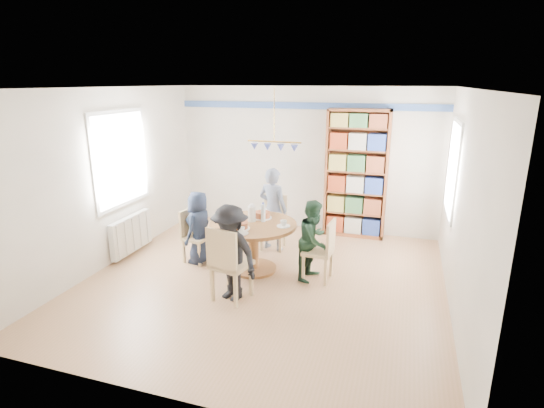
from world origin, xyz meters
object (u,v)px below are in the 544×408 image
at_px(person_far, 273,209).
at_px(bookshelf, 356,175).
at_px(chair_right, 323,248).
at_px(chair_near, 227,261).
at_px(dining_table, 253,235).
at_px(person_near, 230,253).
at_px(chair_far, 274,219).
at_px(person_right, 314,240).
at_px(radiator, 131,234).
at_px(chair_left, 193,233).
at_px(person_left, 199,227).

distance_m(person_far, bookshelf, 1.72).
bearing_deg(person_far, chair_right, 152.09).
bearing_deg(chair_right, chair_near, -136.92).
bearing_deg(dining_table, person_near, -88.27).
xyz_separation_m(chair_far, person_far, (0.01, -0.11, 0.21)).
bearing_deg(bookshelf, person_right, -99.29).
relative_size(radiator, chair_right, 1.10).
distance_m(chair_near, person_far, 1.91).
height_order(dining_table, bookshelf, bookshelf).
height_order(chair_near, person_far, person_far).
distance_m(chair_left, chair_far, 1.43).
xyz_separation_m(chair_left, chair_near, (1.05, -1.05, 0.10)).
relative_size(chair_left, bookshelf, 0.36).
bearing_deg(dining_table, person_left, 178.83).
relative_size(dining_table, person_left, 1.12).
bearing_deg(bookshelf, chair_near, -112.20).
bearing_deg(person_far, chair_left, 52.44).
bearing_deg(chair_near, person_near, 83.26).
bearing_deg(person_left, person_right, 95.63).
relative_size(person_near, bookshelf, 0.56).
bearing_deg(bookshelf, radiator, -149.03).
xyz_separation_m(person_right, person_far, (-0.90, 0.89, 0.12)).
height_order(chair_right, person_left, person_left).
xyz_separation_m(radiator, dining_table, (2.15, 0.03, 0.21)).
xyz_separation_m(radiator, chair_right, (3.22, -0.01, 0.15)).
height_order(chair_right, person_right, person_right).
bearing_deg(person_far, person_near, 103.66).
distance_m(chair_left, person_far, 1.38).
distance_m(chair_far, person_right, 1.36).
distance_m(dining_table, chair_near, 1.01).
height_order(radiator, person_far, person_far).
bearing_deg(person_far, person_left, 56.60).
height_order(dining_table, chair_near, chair_near).
bearing_deg(person_near, person_left, 154.69).
height_order(chair_left, chair_near, chair_near).
height_order(dining_table, person_right, person_right).
distance_m(dining_table, chair_far, 1.00).
bearing_deg(chair_far, chair_right, -44.39).
distance_m(chair_left, chair_near, 1.49).
xyz_separation_m(chair_far, person_near, (0.01, -1.94, 0.14)).
xyz_separation_m(dining_table, person_far, (0.02, 0.89, 0.15)).
height_order(dining_table, chair_right, chair_right).
height_order(person_right, person_near, person_near).
distance_m(person_left, person_far, 1.29).
relative_size(chair_left, chair_near, 0.82).
height_order(person_right, person_far, person_far).
relative_size(chair_left, person_right, 0.72).
xyz_separation_m(radiator, chair_left, (1.11, 0.06, 0.12)).
bearing_deg(chair_right, person_near, -139.10).
relative_size(chair_far, person_right, 0.77).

